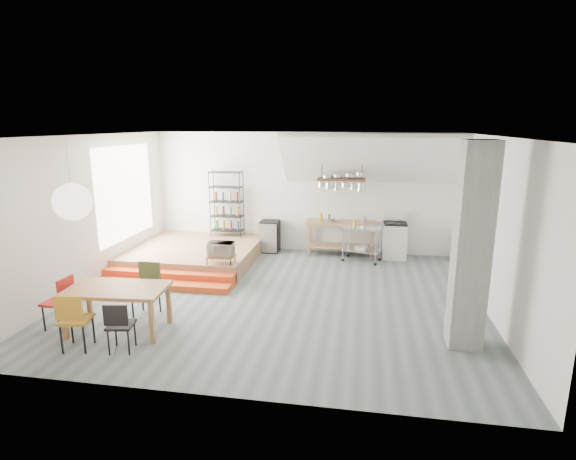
% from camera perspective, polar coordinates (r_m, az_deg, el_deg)
% --- Properties ---
extents(floor, '(8.00, 8.00, 0.00)m').
position_cam_1_polar(floor, '(9.22, -1.44, -8.40)').
color(floor, slate).
rests_on(floor, ground).
extents(wall_back, '(8.00, 0.04, 3.20)m').
position_cam_1_polar(wall_back, '(12.15, 1.67, 4.77)').
color(wall_back, silver).
rests_on(wall_back, ground).
extents(wall_left, '(0.04, 7.00, 3.20)m').
position_cam_1_polar(wall_left, '(10.29, -23.96, 2.03)').
color(wall_left, silver).
rests_on(wall_left, ground).
extents(wall_right, '(0.04, 7.00, 3.20)m').
position_cam_1_polar(wall_right, '(8.91, 24.64, 0.35)').
color(wall_right, silver).
rests_on(wall_right, ground).
extents(ceiling, '(8.00, 7.00, 0.02)m').
position_cam_1_polar(ceiling, '(8.56, -1.57, 11.90)').
color(ceiling, white).
rests_on(ceiling, wall_back).
extents(slope_ceiling, '(4.40, 1.44, 1.32)m').
position_cam_1_polar(slope_ceiling, '(11.33, 10.43, 8.77)').
color(slope_ceiling, white).
rests_on(slope_ceiling, wall_back).
extents(window_pane, '(0.02, 2.50, 2.20)m').
position_cam_1_polar(window_pane, '(11.50, -19.90, 4.49)').
color(window_pane, white).
rests_on(window_pane, wall_left).
extents(platform, '(3.00, 3.00, 0.40)m').
position_cam_1_polar(platform, '(11.65, -11.71, -2.94)').
color(platform, '#936D49').
rests_on(platform, ground).
extents(step_lower, '(3.00, 0.35, 0.13)m').
position_cam_1_polar(step_lower, '(9.99, -15.70, -6.75)').
color(step_lower, '#E14C1A').
rests_on(step_lower, ground).
extents(step_upper, '(3.00, 0.35, 0.27)m').
position_cam_1_polar(step_upper, '(10.27, -14.90, -5.75)').
color(step_upper, '#E14C1A').
rests_on(step_upper, ground).
extents(concrete_column, '(0.50, 0.50, 3.20)m').
position_cam_1_polar(concrete_column, '(7.32, 22.28, -2.04)').
color(concrete_column, slate).
rests_on(concrete_column, ground).
extents(kitchen_counter, '(1.80, 0.60, 0.91)m').
position_cam_1_polar(kitchen_counter, '(11.90, 6.66, -0.29)').
color(kitchen_counter, '#936D49').
rests_on(kitchen_counter, ground).
extents(stove, '(0.60, 0.60, 1.18)m').
position_cam_1_polar(stove, '(11.95, 13.36, -1.22)').
color(stove, white).
rests_on(stove, ground).
extents(pot_rack, '(1.20, 0.50, 1.43)m').
position_cam_1_polar(pot_rack, '(11.43, 6.92, 6.03)').
color(pot_rack, '#3F2819').
rests_on(pot_rack, ceiling).
extents(wire_shelving, '(0.88, 0.38, 1.80)m').
position_cam_1_polar(wire_shelving, '(12.34, -7.79, 3.50)').
color(wire_shelving, black).
rests_on(wire_shelving, platform).
extents(microwave_shelf, '(0.60, 0.40, 0.16)m').
position_cam_1_polar(microwave_shelf, '(10.06, -8.50, -3.36)').
color(microwave_shelf, '#936D49').
rests_on(microwave_shelf, platform).
extents(paper_lantern, '(0.60, 0.60, 0.60)m').
position_cam_1_polar(paper_lantern, '(7.96, -25.70, 3.23)').
color(paper_lantern, white).
rests_on(paper_lantern, ceiling).
extents(dining_table, '(1.69, 1.03, 0.77)m').
position_cam_1_polar(dining_table, '(8.05, -20.91, -7.39)').
color(dining_table, '#986337').
rests_on(dining_table, ground).
extents(chair_mustard, '(0.50, 0.50, 0.94)m').
position_cam_1_polar(chair_mustard, '(7.66, -25.61, -9.93)').
color(chair_mustard, '#AA771D').
rests_on(chair_mustard, ground).
extents(chair_black, '(0.44, 0.44, 0.82)m').
position_cam_1_polar(chair_black, '(7.37, -20.69, -10.96)').
color(chair_black, black).
rests_on(chair_black, ground).
extents(chair_olive, '(0.45, 0.45, 0.96)m').
position_cam_1_polar(chair_olive, '(8.63, -17.45, -6.53)').
color(chair_olive, '#4D5B2B').
rests_on(chair_olive, ground).
extents(chair_red, '(0.43, 0.43, 0.92)m').
position_cam_1_polar(chair_red, '(8.57, -26.86, -7.73)').
color(chair_red, red).
rests_on(chair_red, ground).
extents(rolling_cart, '(1.00, 0.73, 0.90)m').
position_cam_1_polar(rolling_cart, '(11.46, 9.36, -1.14)').
color(rolling_cart, silver).
rests_on(rolling_cart, ground).
extents(mini_fridge, '(0.50, 0.50, 0.85)m').
position_cam_1_polar(mini_fridge, '(12.23, -2.31, -0.79)').
color(mini_fridge, black).
rests_on(mini_fridge, ground).
extents(microwave, '(0.57, 0.41, 0.31)m').
position_cam_1_polar(microwave, '(10.02, -8.53, -2.42)').
color(microwave, beige).
rests_on(microwave, microwave_shelf).
extents(bowl, '(0.29, 0.29, 0.06)m').
position_cam_1_polar(bowl, '(11.79, 5.77, 1.17)').
color(bowl, silver).
rests_on(bowl, kitchen_counter).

